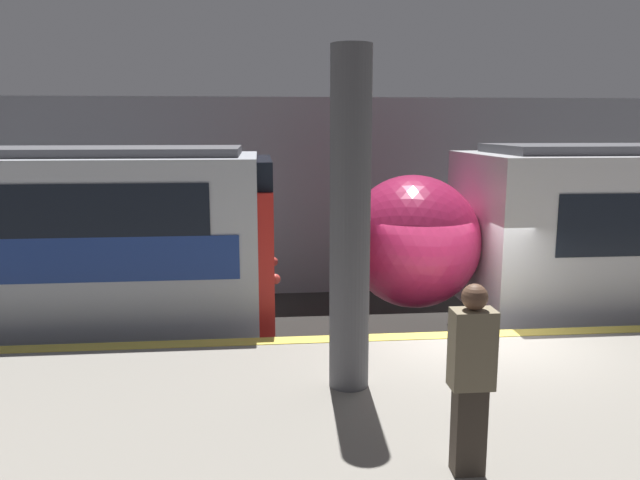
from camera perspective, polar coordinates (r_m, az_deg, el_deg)
ground_plane at (r=10.25m, az=13.20°, el=-13.53°), size 120.00×120.00×0.00m
platform at (r=8.14m, az=18.61°, el=-16.41°), size 40.00×4.51×1.03m
station_rear_barrier at (r=15.55m, az=6.16°, el=4.00°), size 50.00×0.15×4.79m
support_pillar_near at (r=7.21m, az=2.76°, el=1.61°), size 0.47×0.47×3.98m
person_waiting at (r=5.77m, az=13.65°, el=-11.87°), size 0.38×0.24×1.76m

